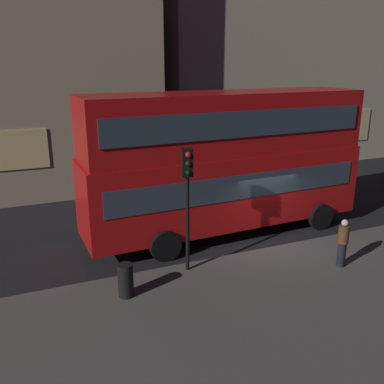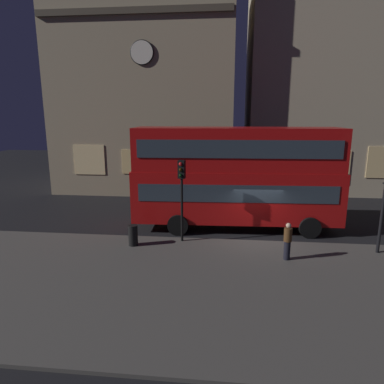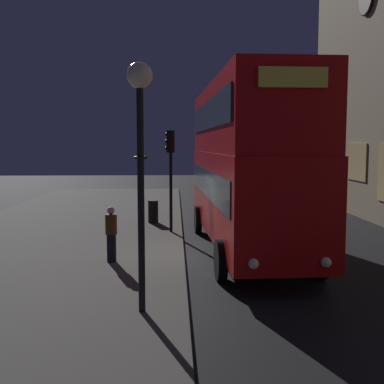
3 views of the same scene
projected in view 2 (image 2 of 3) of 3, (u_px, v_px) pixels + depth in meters
The scene contains 8 objects.
ground_plane at pixel (257, 239), 17.25m from camera, with size 80.00×80.00×0.00m, color black.
sidewalk_slab at pixel (269, 288), 12.27m from camera, with size 44.00×9.29×0.12m, color #4C4944.
building_with_clock at pixel (149, 91), 28.41m from camera, with size 14.03×8.82×16.07m.
building_plain_facade at pixel (346, 74), 28.37m from camera, with size 16.02×9.97×18.87m.
double_decker_bus at pixel (236, 173), 18.23m from camera, with size 11.19×3.21×5.51m.
traffic_light_near_kerb at pixel (182, 184), 16.05m from camera, with size 0.36×0.39×3.97m.
pedestrian at pixel (288, 241), 14.40m from camera, with size 0.34×0.34×1.63m.
litter_bin at pixel (133, 235), 16.04m from camera, with size 0.44×0.44×0.99m, color black.
Camera 2 is at (-1.59, -16.53, 6.20)m, focal length 31.87 mm.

